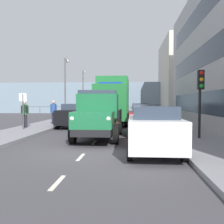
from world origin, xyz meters
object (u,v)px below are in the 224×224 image
object	(u,v)px
car_white_kerbside_near	(153,129)
traffic_light_near	(200,89)
car_black_oppositeside_0	(74,115)
pedestrian_near_railing	(25,112)
car_silver_kerbside_2	(141,114)
truck_vintage_green	(98,116)
lamp_post_far	(83,88)
car_red_kerbside_1	(145,119)
car_navy_oppositeside_1	(89,111)
lorry_cargo_green	(113,99)
lamp_post_promenade	(66,83)
car_teal_oppositeside_2	(97,110)
car_grey_kerbside_3	(139,111)
pedestrian_strolling	(54,110)
street_sign	(23,105)

from	to	relation	value
car_white_kerbside_near	traffic_light_near	world-z (taller)	traffic_light_near
car_black_oppositeside_0	pedestrian_near_railing	xyz separation A→B (m)	(2.89, 2.06, 0.31)
car_silver_kerbside_2	car_black_oppositeside_0	xyz separation A→B (m)	(5.01, 2.11, 0.00)
truck_vintage_green	car_black_oppositeside_0	size ratio (longest dim) A/B	1.24
lamp_post_far	traffic_light_near	bearing A→B (deg)	113.96
truck_vintage_green	car_red_kerbside_1	world-z (taller)	truck_vintage_green
car_white_kerbside_near	car_navy_oppositeside_1	size ratio (longest dim) A/B	0.97
lorry_cargo_green	car_black_oppositeside_0	distance (m)	4.09
car_red_kerbside_1	pedestrian_near_railing	size ratio (longest dim) A/B	2.31
lamp_post_promenade	car_teal_oppositeside_2	bearing A→B (deg)	-113.77
car_silver_kerbside_2	car_grey_kerbside_3	size ratio (longest dim) A/B	0.88
car_silver_kerbside_2	car_teal_oppositeside_2	bearing A→B (deg)	-63.52
car_black_oppositeside_0	car_navy_oppositeside_1	world-z (taller)	same
truck_vintage_green	car_black_oppositeside_0	bearing A→B (deg)	-66.84
car_red_kerbside_1	pedestrian_strolling	size ratio (longest dim) A/B	2.27
lamp_post_promenade	car_navy_oppositeside_1	bearing A→B (deg)	177.59
car_grey_kerbside_3	car_black_oppositeside_0	size ratio (longest dim) A/B	1.00
truck_vintage_green	pedestrian_near_railing	distance (m)	6.72
car_white_kerbside_near	car_navy_oppositeside_1	world-z (taller)	same
car_white_kerbside_near	truck_vintage_green	bearing A→B (deg)	-52.11
car_grey_kerbside_3	car_navy_oppositeside_1	bearing A→B (deg)	15.95
truck_vintage_green	car_black_oppositeside_0	distance (m)	6.53
car_grey_kerbside_3	pedestrian_strolling	xyz separation A→B (m)	(6.73, 7.50, 0.33)
truck_vintage_green	pedestrian_near_railing	size ratio (longest dim) A/B	3.15
lorry_cargo_green	pedestrian_near_railing	xyz separation A→B (m)	(5.57, 4.91, -0.87)
car_silver_kerbside_2	pedestrian_strolling	xyz separation A→B (m)	(6.73, 1.61, 0.34)
car_white_kerbside_near	lamp_post_promenade	size ratio (longest dim) A/B	0.68
car_grey_kerbside_3	lamp_post_far	size ratio (longest dim) A/B	0.76
car_teal_oppositeside_2	traffic_light_near	bearing A→B (deg)	112.02
car_black_oppositeside_0	lamp_post_promenade	size ratio (longest dim) A/B	0.75
lorry_cargo_green	lamp_post_promenade	xyz separation A→B (m)	(5.10, -3.82, 1.73)
lorry_cargo_green	car_red_kerbside_1	distance (m)	7.04
car_white_kerbside_near	street_sign	bearing A→B (deg)	-38.45
lorry_cargo_green	car_navy_oppositeside_1	bearing A→B (deg)	-54.14
car_silver_kerbside_2	street_sign	distance (m)	9.21
truck_vintage_green	lorry_cargo_green	distance (m)	8.89
truck_vintage_green	car_white_kerbside_near	world-z (taller)	truck_vintage_green
lamp_post_promenade	car_grey_kerbside_3	bearing A→B (deg)	-169.86
pedestrian_strolling	truck_vintage_green	bearing A→B (deg)	123.48
car_white_kerbside_near	traffic_light_near	size ratio (longest dim) A/B	1.29
car_white_kerbside_near	car_navy_oppositeside_1	bearing A→B (deg)	-72.30
car_teal_oppositeside_2	pedestrian_near_railing	bearing A→B (deg)	78.52
car_black_oppositeside_0	traffic_light_near	world-z (taller)	traffic_light_near
car_navy_oppositeside_1	lamp_post_far	world-z (taller)	lamp_post_far
car_teal_oppositeside_2	street_sign	bearing A→B (deg)	80.71
lorry_cargo_green	street_sign	world-z (taller)	lorry_cargo_green
car_silver_kerbside_2	pedestrian_near_railing	size ratio (longest dim) A/B	2.25
truck_vintage_green	car_silver_kerbside_2	world-z (taller)	truck_vintage_green
car_navy_oppositeside_1	pedestrian_strolling	distance (m)	6.31
truck_vintage_green	pedestrian_strolling	bearing A→B (deg)	-56.52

